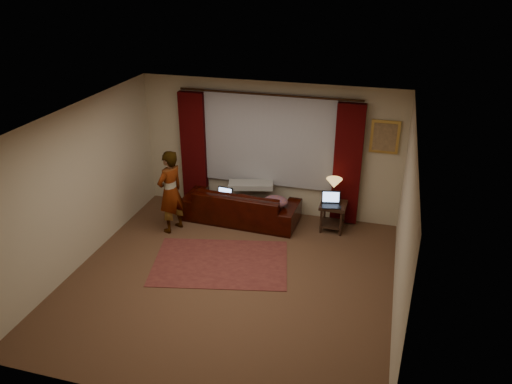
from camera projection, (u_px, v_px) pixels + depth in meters
The scene contains 20 objects.
floor at pixel (230, 280), 7.87m from camera, with size 5.00×5.00×0.01m, color brown.
ceiling at pixel (225, 121), 6.76m from camera, with size 5.00×5.00×0.02m, color silver.
wall_back at pixel (269, 149), 9.49m from camera, with size 5.00×0.02×2.60m, color #C1B495.
wall_front at pixel (150, 312), 5.13m from camera, with size 5.00×0.02×2.60m, color #C1B495.
wall_left at pixel (78, 187), 7.92m from camera, with size 0.02×5.00×2.60m, color #C1B495.
wall_right at pixel (404, 229), 6.71m from camera, with size 0.02×5.00×2.60m, color #C1B495.
sheer_curtain at pixel (269, 140), 9.35m from camera, with size 2.50×0.05×1.80m, color #9A9AA2.
drape_left at pixel (194, 150), 9.81m from camera, with size 0.50×0.14×2.30m, color #350304.
drape_right at pixel (347, 165), 9.08m from camera, with size 0.50×0.14×2.30m, color #350304.
curtain_rod at pixel (268, 95), 8.94m from camera, with size 0.04×0.04×3.40m, color black.
picture_frame at pixel (385, 137), 8.76m from camera, with size 0.50×0.04×0.60m, color gold.
sofa at pixel (241, 199), 9.48m from camera, with size 2.19×0.95×0.88m, color black.
throw_blanket at pixel (251, 173), 9.47m from camera, with size 0.85×0.34×0.10m, color #969690.
clothing_pile at pixel (276, 202), 9.16m from camera, with size 0.46×0.35×0.19m, color brown.
laptop_sofa at pixel (223, 195), 9.39m from camera, with size 0.30×0.33×0.22m, color black, non-canonical shape.
area_rug at pixel (220, 263), 8.29m from camera, with size 2.21×1.47×0.01m, color maroon.
end_table at pixel (333, 217), 9.21m from camera, with size 0.47×0.47×0.54m, color black.
tiffany_lamp at pixel (334, 191), 9.06m from camera, with size 0.29×0.29×0.46m, color olive, non-canonical shape.
laptop_table at pixel (331, 200), 8.95m from camera, with size 0.34×0.37×0.25m, color black, non-canonical shape.
person at pixel (170, 192), 8.99m from camera, with size 0.46×0.46×1.56m, color #969690.
Camera 1 is at (2.15, -6.18, 4.60)m, focal length 35.00 mm.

